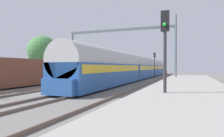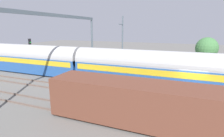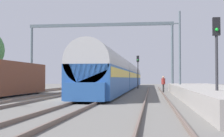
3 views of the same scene
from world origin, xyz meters
name	(u,v)px [view 3 (image 3 of 3)]	position (x,y,z in m)	size (l,w,h in m)	color
ground	(66,100)	(0.00, 0.00, 0.00)	(120.00, 120.00, 0.00)	slate
track_west	(37,99)	(-2.07, 0.00, 0.08)	(1.51, 60.00, 0.16)	brown
track_east	(95,99)	(2.07, 0.00, 0.08)	(1.51, 60.00, 0.16)	brown
track_far_east	(156,100)	(6.22, 0.00, 0.08)	(1.52, 60.00, 0.16)	brown
platform	(210,93)	(10.04, 2.00, 0.45)	(4.40, 28.00, 0.90)	gray
passenger_train	(123,75)	(2.07, 21.18, 1.97)	(2.93, 49.20, 3.82)	#28569E
freight_car	(2,79)	(-6.22, 3.16, 1.47)	(2.80, 13.00, 2.70)	brown
person_crossing	(163,83)	(7.14, 12.48, 1.03)	(0.41, 0.47, 1.73)	#323232
railway_signal_near	(217,50)	(9.11, -5.23, 2.92)	(0.36, 0.30, 4.52)	#2D2D33
railway_signal_far	(138,67)	(3.99, 23.17, 3.01)	(0.36, 0.30, 4.67)	#2D2D33
catenary_gantry	(100,40)	(0.00, 14.52, 5.92)	(16.85, 0.28, 7.86)	slate
catenary_pole_east_mid	(179,51)	(8.58, 9.57, 4.15)	(1.90, 0.20, 8.00)	slate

